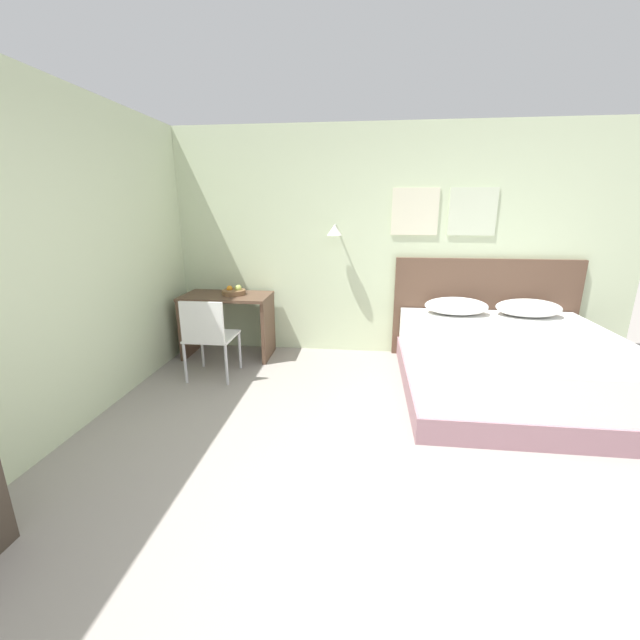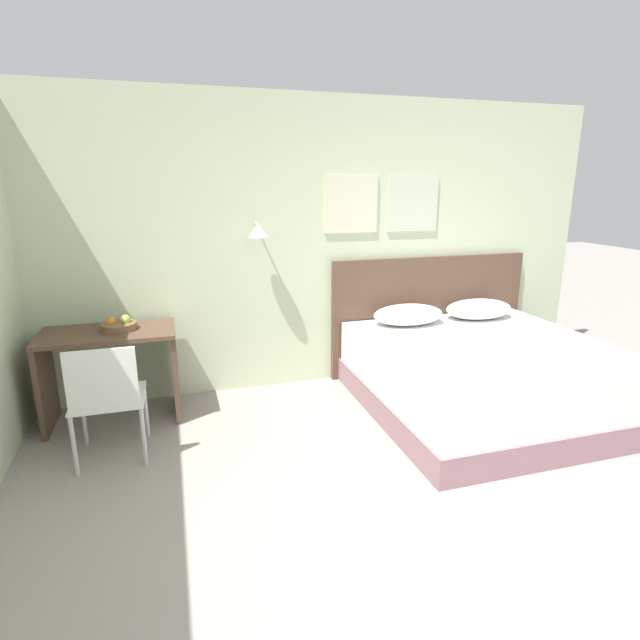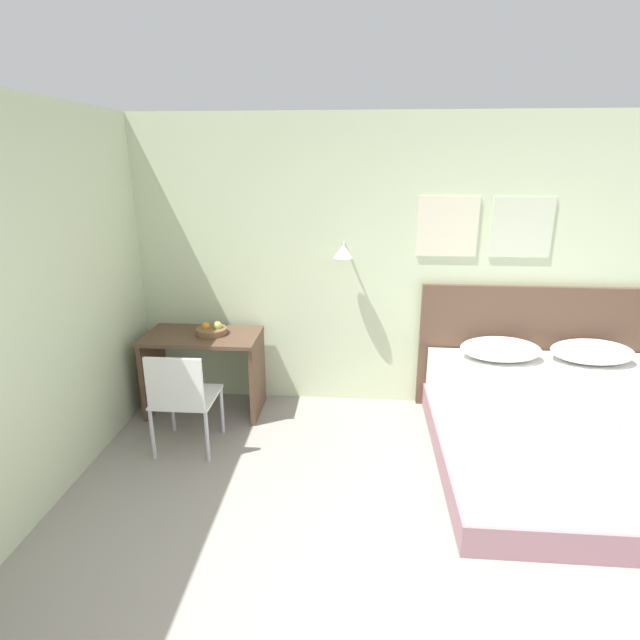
% 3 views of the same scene
% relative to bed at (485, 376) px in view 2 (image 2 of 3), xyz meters
% --- Properties ---
extents(ground_plane, '(24.00, 24.00, 0.00)m').
position_rel_bed_xyz_m(ground_plane, '(-1.21, -1.81, -0.29)').
color(ground_plane, gray).
extents(wall_back, '(5.72, 0.31, 2.65)m').
position_rel_bed_xyz_m(wall_back, '(-1.21, 1.07, 1.04)').
color(wall_back, beige).
rests_on(wall_back, ground_plane).
extents(bed, '(1.97, 1.97, 0.59)m').
position_rel_bed_xyz_m(bed, '(0.00, 0.00, 0.00)').
color(bed, gray).
rests_on(bed, ground_plane).
extents(headboard, '(2.09, 0.06, 1.18)m').
position_rel_bed_xyz_m(headboard, '(-0.00, 1.01, 0.30)').
color(headboard, brown).
rests_on(headboard, ground_plane).
extents(pillow_left, '(0.69, 0.42, 0.19)m').
position_rel_bed_xyz_m(pillow_left, '(-0.38, 0.73, 0.39)').
color(pillow_left, white).
rests_on(pillow_left, bed).
extents(pillow_right, '(0.69, 0.42, 0.19)m').
position_rel_bed_xyz_m(pillow_right, '(0.38, 0.73, 0.39)').
color(pillow_right, white).
rests_on(pillow_right, bed).
extents(folded_towel_near_foot, '(0.34, 0.31, 0.06)m').
position_rel_bed_xyz_m(folded_towel_near_foot, '(-0.11, -0.30, 0.33)').
color(folded_towel_near_foot, white).
rests_on(folded_towel_near_foot, bed).
extents(folded_towel_mid_bed, '(0.33, 0.31, 0.06)m').
position_rel_bed_xyz_m(folded_towel_mid_bed, '(0.12, -0.75, 0.33)').
color(folded_towel_mid_bed, white).
rests_on(folded_towel_mid_bed, bed).
extents(desk, '(1.02, 0.58, 0.76)m').
position_rel_bed_xyz_m(desk, '(-3.02, 0.70, 0.22)').
color(desk, brown).
rests_on(desk, ground_plane).
extents(desk_chair, '(0.48, 0.48, 0.86)m').
position_rel_bed_xyz_m(desk_chair, '(-2.99, -0.01, 0.22)').
color(desk_chair, white).
rests_on(desk_chair, ground_plane).
extents(fruit_bowl, '(0.28, 0.28, 0.11)m').
position_rel_bed_xyz_m(fruit_bowl, '(-2.94, 0.73, 0.50)').
color(fruit_bowl, brown).
rests_on(fruit_bowl, desk).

